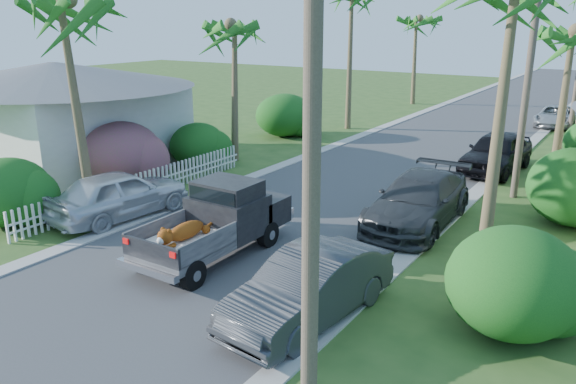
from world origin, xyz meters
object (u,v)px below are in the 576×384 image
Objects in this scene: pickup_truck at (222,219)px; parked_car_rn at (309,288)px; parked_car_rm at (418,201)px; palm_l_a at (65,1)px; palm_r_b at (573,32)px; utility_pole_b at (529,73)px; parked_car_rd at (556,116)px; house_left at (59,118)px; parked_car_ln at (120,194)px; palm_l_b at (233,25)px; parked_car_rf at (497,152)px; palm_l_d at (417,19)px; utility_pole_a at (312,156)px.

parked_car_rn is (4.02, -1.91, -0.25)m from pickup_truck.
palm_l_a reaches higher than parked_car_rm.
palm_r_b is 0.80× the size of utility_pole_b.
parked_car_rd is 28.69m from house_left.
palm_l_b reaches higher than parked_car_ln.
house_left reaches higher than parked_car_rf.
palm_l_a is 1.06× the size of palm_l_d.
palm_l_b is (-10.88, -4.43, 5.29)m from parked_car_rf.
parked_car_rn is 11.87m from palm_l_a.
palm_r_b is at bearing -55.41° from palm_l_d.
parked_car_rf is 17.97m from palm_l_a.
pickup_truck is at bearing 161.01° from parked_car_rn.
palm_l_a is (-10.72, -26.68, 6.31)m from parked_car_rd.
parked_car_rf is (0.47, 8.25, 0.05)m from parked_car_rm.
parked_car_rf is 18.86m from utility_pole_a.
parked_car_rd is (4.78, 26.67, -0.38)m from pickup_truck.
pickup_truck is 0.71× the size of palm_r_b.
house_left is 19.70m from utility_pole_b.
utility_pole_a reaches higher than palm_l_b.
utility_pole_b is (0.00, 15.00, 0.00)m from utility_pole_a.
utility_pole_a reaches higher than parked_car_rd.
utility_pole_b reaches higher than house_left.
parked_car_ln is at bearing -87.19° from palm_l_d.
pickup_truck is 8.38m from palm_l_a.
parked_car_rn is at bearing -19.43° from house_left.
parked_car_rn is 12.65m from utility_pole_b.
palm_r_b is (12.80, 12.00, -0.98)m from palm_l_a.
pickup_truck is at bearing -17.42° from house_left.
pickup_truck is 4.76m from parked_car_ln.
utility_pole_b reaches higher than palm_l_b.
parked_car_rd is at bearing -103.56° from parked_car_ln.
parked_car_rf is at bearing 113.86° from utility_pole_b.
pickup_truck is 0.62× the size of palm_l_a.
parked_car_rf is 0.65× the size of palm_l_d.
utility_pole_a reaches higher than house_left.
parked_car_ln is 8.87m from house_left.
utility_pole_a is 15.00m from utility_pole_b.
palm_l_b reaches higher than palm_r_b.
palm_r_b is at bearing 64.79° from parked_car_rm.
parked_car_rd is (0.76, 28.58, -0.14)m from parked_car_rn.
parked_car_rf is 12.89m from palm_l_b.
parked_car_ln is 0.59× the size of palm_l_a.
parked_car_rn is 0.60× the size of palm_l_d.
parked_car_rn is 0.63× the size of palm_l_b.
utility_pole_b reaches higher than parked_car_ln.
palm_r_b is 17.08m from utility_pole_a.
pickup_truck reaches higher than parked_car_rm.
utility_pole_b is at bearing -86.80° from parked_car_rd.
house_left is at bearing 154.18° from utility_pole_a.
pickup_truck is 4.46m from parked_car_rn.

